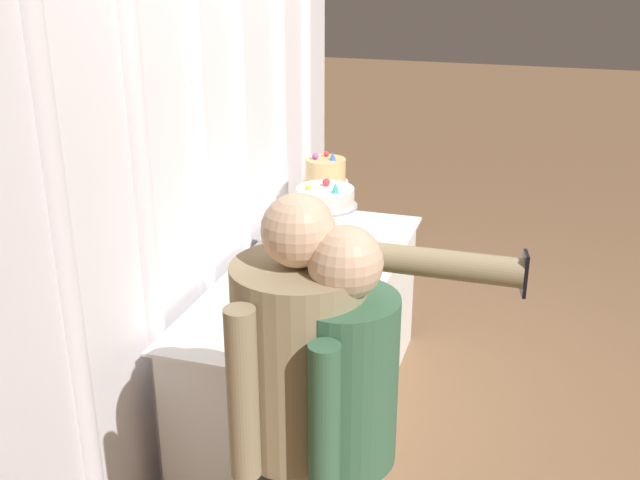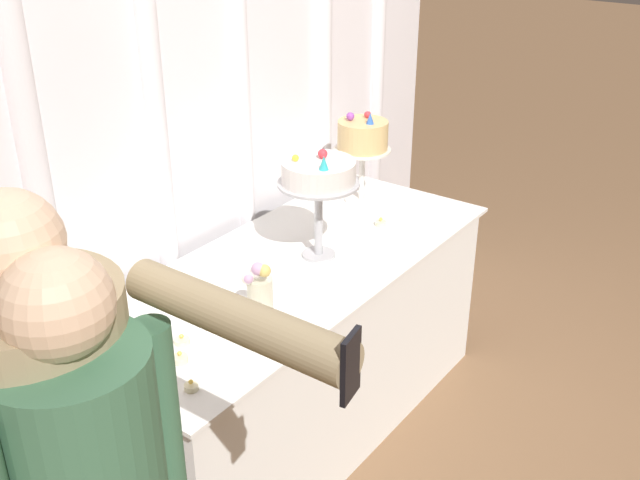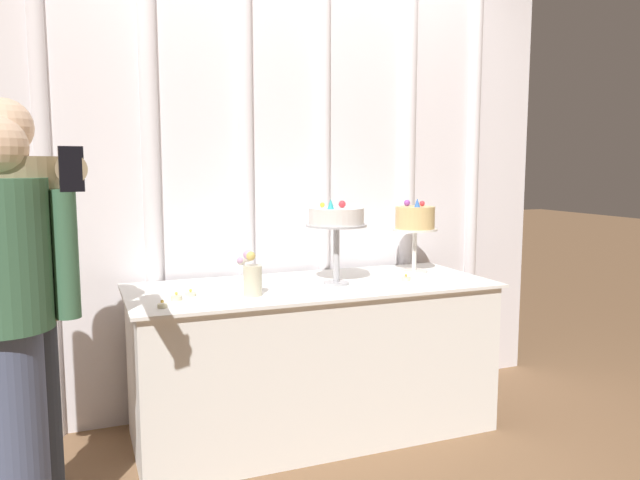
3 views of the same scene
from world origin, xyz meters
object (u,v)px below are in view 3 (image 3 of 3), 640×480
tealight_near_right (191,294)px  tealight_far_right (406,279)px  flower_vase (251,275)px  cake_display_nearright (415,221)px  tealight_far_left (162,305)px  guest_man_dark_suit (7,320)px  cake_table (313,358)px  guest_girl_blue_dress (14,304)px  tealight_near_left (176,298)px  cake_display_nearleft (336,220)px

tealight_near_right → tealight_far_right: 1.09m
flower_vase → tealight_far_right: (0.83, 0.05, -0.08)m
cake_display_nearright → tealight_far_left: (-1.40, -0.35, -0.27)m
cake_display_nearright → flower_vase: 1.05m
tealight_far_left → guest_man_dark_suit: guest_man_dark_suit is taller
cake_table → tealight_far_right: size_ratio=39.05×
cake_table → tealight_far_right: (0.48, -0.09, 0.39)m
flower_vase → guest_girl_blue_dress: guest_girl_blue_dress is taller
flower_vase → guest_man_dark_suit: size_ratio=0.14×
cake_table → tealight_near_right: 0.73m
tealight_near_left → flower_vase: bearing=-5.3°
flower_vase → tealight_near_right: bearing=159.2°
cake_display_nearleft → tealight_near_right: (-0.72, -0.00, -0.31)m
tealight_near_left → guest_girl_blue_dress: (-0.61, -0.28, 0.08)m
tealight_near_right → guest_girl_blue_dress: 0.77m
cake_display_nearleft → guest_girl_blue_dress: 1.46m
cake_display_nearright → tealight_far_left: bearing=-166.0°
tealight_near_right → tealight_far_left: bearing=-128.4°
cake_display_nearleft → tealight_far_right: (0.37, -0.05, -0.31)m
guest_girl_blue_dress → guest_man_dark_suit: size_ratio=1.05×
cake_display_nearleft → tealight_near_left: size_ratio=8.91×
cake_display_nearright → flower_vase: cake_display_nearright is taller
cake_display_nearleft → tealight_far_right: bearing=-7.1°
cake_display_nearleft → guest_girl_blue_dress: size_ratio=0.27×
flower_vase → tealight_far_left: (-0.41, -0.09, -0.09)m
cake_table → tealight_near_left: size_ratio=37.34×
tealight_near_left → guest_girl_blue_dress: bearing=-155.1°
tealight_far_left → tealight_far_right: bearing=6.7°
tealight_far_left → guest_girl_blue_dress: bearing=-163.2°
tealight_near_right → guest_man_dark_suit: guest_man_dark_suit is taller
guest_girl_blue_dress → tealight_near_right: bearing=27.1°
cake_table → cake_display_nearright: (0.64, 0.12, 0.66)m
tealight_near_left → tealight_near_right: size_ratio=0.97×
cake_display_nearright → tealight_near_left: (-1.33, -0.23, -0.27)m
cake_display_nearleft → tealight_far_right: cake_display_nearleft is taller
tealight_far_left → tealight_near_right: 0.24m
tealight_far_right → cake_display_nearleft: bearing=172.9°
tealight_near_left → cake_display_nearright: bearing=9.8°
guest_girl_blue_dress → guest_man_dark_suit: 0.13m
cake_table → tealight_far_right: bearing=-10.5°
tealight_far_right → guest_man_dark_suit: (-1.78, -0.44, 0.06)m
cake_display_nearleft → tealight_near_right: cake_display_nearleft is taller
tealight_far_left → guest_girl_blue_dress: size_ratio=0.03×
tealight_far_right → guest_girl_blue_dress: size_ratio=0.03×
cake_display_nearleft → tealight_far_left: 0.94m
flower_vase → tealight_near_right: flower_vase is taller
tealight_near_left → cake_display_nearleft: bearing=5.0°
tealight_far_right → guest_man_dark_suit: size_ratio=0.03×
flower_vase → guest_man_dark_suit: 1.03m
cake_display_nearleft → flower_vase: bearing=-167.7°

